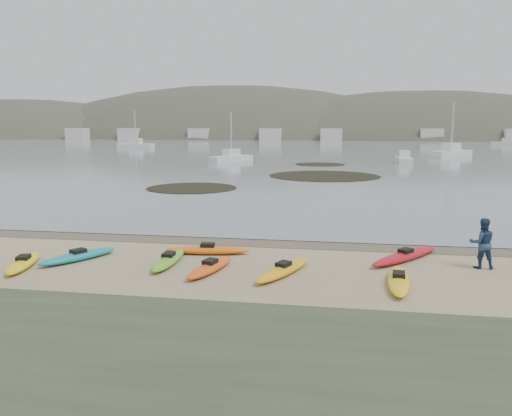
# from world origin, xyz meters

# --- Properties ---
(ground) EXTENTS (600.00, 600.00, 0.00)m
(ground) POSITION_xyz_m (0.00, 0.00, 0.00)
(ground) COLOR tan
(ground) RESTS_ON ground
(wet_sand) EXTENTS (60.00, 60.00, 0.00)m
(wet_sand) POSITION_xyz_m (0.00, -0.30, 0.00)
(wet_sand) COLOR brown
(wet_sand) RESTS_ON ground
(water) EXTENTS (1200.00, 1200.00, 0.00)m
(water) POSITION_xyz_m (0.00, 300.00, 0.01)
(water) COLOR slate
(water) RESTS_ON ground
(kayaks) EXTENTS (24.36, 6.89, 0.34)m
(kayaks) POSITION_xyz_m (-0.15, -4.34, 0.17)
(kayaks) COLOR silver
(kayaks) RESTS_ON ground
(person_east) EXTENTS (0.94, 0.75, 1.89)m
(person_east) POSITION_xyz_m (9.01, -3.15, 0.95)
(person_east) COLOR navy
(person_east) RESTS_ON ground
(kelp_mats) EXTENTS (20.19, 34.02, 0.04)m
(kelp_mats) POSITION_xyz_m (-0.53, 29.43, 0.03)
(kelp_mats) COLOR black
(kelp_mats) RESTS_ON water
(moored_boats) EXTENTS (95.82, 71.61, 1.23)m
(moored_boats) POSITION_xyz_m (3.44, 74.20, 0.55)
(moored_boats) COLOR silver
(moored_boats) RESTS_ON ground
(far_hills) EXTENTS (550.00, 135.00, 80.00)m
(far_hills) POSITION_xyz_m (39.38, 193.97, -15.93)
(far_hills) COLOR #384235
(far_hills) RESTS_ON ground
(far_town) EXTENTS (199.00, 5.00, 4.00)m
(far_town) POSITION_xyz_m (6.00, 145.00, 2.00)
(far_town) COLOR beige
(far_town) RESTS_ON ground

